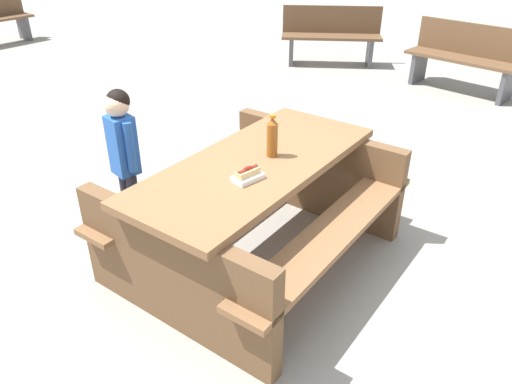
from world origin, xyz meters
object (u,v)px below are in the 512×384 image
Objects in this scene: picnic_table at (256,203)px; hotdog_tray at (248,175)px; child_in_coat at (123,146)px; park_bench_mid at (331,34)px; soda_bottle at (272,137)px; park_bench_near at (466,57)px.

picnic_table is 0.42m from hotdog_tray.
child_in_coat reaches higher than picnic_table.
park_bench_mid is at bearing -141.54° from picnic_table.
soda_bottle is (-0.12, 0.01, 0.43)m from picnic_table.
hotdog_tray is 0.17× the size of child_in_coat.
child_in_coat is (0.32, -0.99, -0.08)m from hotdog_tray.
picnic_table is 1.00m from child_in_coat.
soda_bottle is 4.47m from park_bench_near.
hotdog_tray is at bearing 16.01° from park_bench_near.
picnic_table is at bearing 121.94° from child_in_coat.
child_in_coat is 5.09m from park_bench_mid.
park_bench_mid is (-4.51, -2.35, -0.25)m from child_in_coat.
child_in_coat is at bearing 27.54° from park_bench_mid.
hotdog_tray is 0.12× the size of park_bench_near.
hotdog_tray is (0.19, 0.16, 0.34)m from picnic_table.
picnic_table is 7.64× the size of soda_bottle.
park_bench_near is (-4.93, -0.34, -0.25)m from child_in_coat.
soda_bottle reaches higher than park_bench_mid.
child_in_coat reaches higher than park_bench_near.
park_bench_near is (-4.42, -1.16, 0.00)m from picnic_table.
soda_bottle is at bearing 127.52° from child_in_coat.
park_bench_mid is at bearing -152.46° from child_in_coat.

